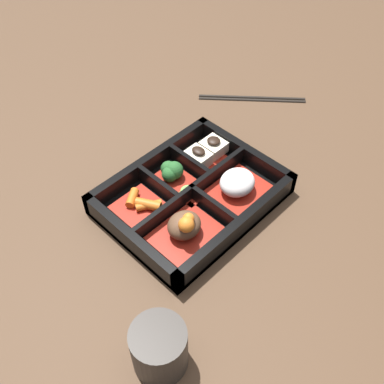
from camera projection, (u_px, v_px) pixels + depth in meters
name	position (u px, v px, depth m)	size (l,w,h in m)	color
ground_plane	(192.00, 202.00, 0.74)	(3.00, 3.00, 0.00)	#4C3523
bento_base	(192.00, 200.00, 0.74)	(0.28, 0.21, 0.01)	black
bento_rim	(191.00, 193.00, 0.73)	(0.28, 0.21, 0.04)	black
bowl_rice	(237.00, 185.00, 0.73)	(0.10, 0.08, 0.04)	maroon
bowl_stew	(185.00, 227.00, 0.67)	(0.10, 0.08, 0.06)	maroon
bowl_tofu	(206.00, 153.00, 0.79)	(0.07, 0.07, 0.04)	maroon
bowl_greens	(172.00, 173.00, 0.75)	(0.05, 0.07, 0.04)	maroon
bowl_carrots	(141.00, 205.00, 0.72)	(0.07, 0.07, 0.02)	maroon
bowl_pickles	(188.00, 195.00, 0.73)	(0.04, 0.03, 0.01)	maroon
tea_cup	(159.00, 348.00, 0.54)	(0.07, 0.07, 0.07)	#2D2823
chopsticks	(252.00, 98.00, 0.93)	(0.16, 0.18, 0.01)	black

